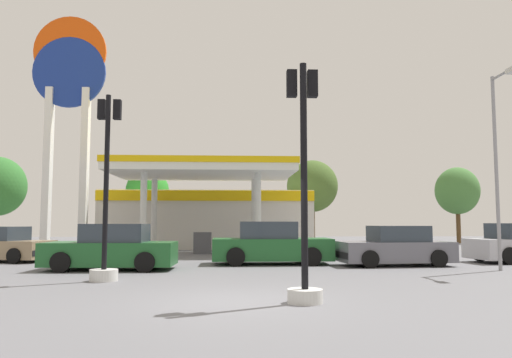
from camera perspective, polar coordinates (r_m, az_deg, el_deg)
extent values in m
plane|color=slate|center=(10.40, -2.04, -14.00)|extent=(90.00, 90.00, 0.00)
cube|color=beige|center=(32.23, -5.56, -4.77)|extent=(12.81, 6.64, 3.52)
cube|color=#EAB70C|center=(28.90, -5.83, -1.94)|extent=(12.81, 0.12, 0.60)
cube|color=white|center=(25.71, -6.17, 0.77)|extent=(9.21, 6.07, 0.35)
cube|color=#EAB70C|center=(25.74, -6.16, 1.49)|extent=(9.31, 6.17, 0.30)
cylinder|color=silver|center=(24.23, -12.98, -3.97)|extent=(0.32, 0.32, 4.04)
cylinder|color=silver|center=(23.91, 0.21, -4.09)|extent=(0.32, 0.32, 4.04)
cylinder|color=silver|center=(27.53, -11.78, -4.11)|extent=(0.32, 0.32, 4.04)
cylinder|color=silver|center=(27.25, -0.19, -4.20)|extent=(0.32, 0.32, 4.04)
cube|color=#4C4C51|center=(25.60, -6.24, -7.41)|extent=(0.90, 0.60, 1.10)
cube|color=white|center=(30.34, -23.10, 1.17)|extent=(0.40, 0.56, 9.37)
cube|color=white|center=(29.69, -19.34, 1.17)|extent=(0.40, 0.56, 9.37)
cylinder|color=navy|center=(31.08, -20.90, 11.53)|extent=(4.16, 0.22, 4.16)
cylinder|color=#EA4C0C|center=(31.47, -20.82, 13.70)|extent=(4.16, 0.22, 4.16)
cube|color=white|center=(31.31, -20.83, 12.60)|extent=(3.83, 0.08, 0.75)
cylinder|color=black|center=(17.98, 13.12, -9.08)|extent=(0.64, 0.26, 0.63)
cylinder|color=black|center=(19.57, 11.39, -8.77)|extent=(0.64, 0.26, 0.63)
cylinder|color=black|center=(19.01, 20.47, -8.66)|extent=(0.64, 0.26, 0.63)
cylinder|color=black|center=(20.52, 18.26, -8.44)|extent=(0.64, 0.26, 0.63)
cube|color=slate|center=(19.22, 15.85, -8.13)|extent=(4.24, 2.02, 0.75)
cube|color=#2D3842|center=(19.25, 16.21, -6.18)|extent=(2.07, 1.67, 0.63)
cube|color=black|center=(18.53, 10.01, -8.70)|extent=(0.24, 1.65, 0.24)
cylinder|color=black|center=(17.18, -21.76, -8.99)|extent=(0.67, 0.25, 0.66)
cylinder|color=black|center=(18.86, -19.85, -8.66)|extent=(0.67, 0.25, 0.66)
cylinder|color=black|center=(16.45, -12.81, -9.41)|extent=(0.67, 0.25, 0.66)
cylinder|color=black|center=(18.19, -11.68, -9.00)|extent=(0.67, 0.25, 0.66)
cube|color=#1E5928|center=(17.61, -16.56, -8.33)|extent=(4.40, 1.96, 0.79)
cube|color=#2D3842|center=(17.54, -16.01, -6.12)|extent=(2.12, 1.68, 0.66)
cube|color=black|center=(18.29, -23.10, -8.36)|extent=(0.18, 1.73, 0.25)
cylinder|color=black|center=(22.85, -23.73, -7.92)|extent=(0.64, 0.36, 0.61)
cylinder|color=black|center=(21.54, -26.29, -8.03)|extent=(0.64, 0.36, 0.61)
cube|color=#8C7556|center=(22.94, -27.45, -7.27)|extent=(4.29, 2.65, 0.72)
cube|color=#2D3842|center=(23.01, -27.66, -5.68)|extent=(2.22, 1.92, 0.61)
cube|color=black|center=(21.76, -23.43, -7.84)|extent=(0.52, 1.57, 0.23)
cylinder|color=black|center=(20.33, 5.69, -8.61)|extent=(0.70, 0.24, 0.70)
cylinder|color=black|center=(18.48, 6.54, -8.96)|extent=(0.70, 0.24, 0.70)
cylinder|color=black|center=(20.11, -2.41, -8.66)|extent=(0.70, 0.24, 0.70)
cylinder|color=black|center=(18.25, -2.38, -9.03)|extent=(0.70, 0.24, 0.70)
cube|color=#1E5928|center=(19.23, 1.87, -8.15)|extent=(4.58, 1.94, 0.83)
cube|color=#2D3842|center=(19.19, 1.38, -6.02)|extent=(2.19, 1.71, 0.70)
cube|color=black|center=(19.54, 8.51, -8.40)|extent=(0.14, 1.82, 0.26)
cylinder|color=black|center=(22.70, 24.60, -7.84)|extent=(0.69, 0.31, 0.67)
cylinder|color=black|center=(21.25, 27.40, -7.95)|extent=(0.69, 0.31, 0.67)
cylinder|color=silver|center=(14.37, -17.30, -10.65)|extent=(0.77, 0.77, 0.32)
cylinder|color=black|center=(14.34, -17.03, -0.21)|extent=(0.14, 0.14, 4.91)
cube|color=black|center=(14.86, -17.51, 7.72)|extent=(0.21, 0.20, 0.57)
sphere|color=red|center=(15.01, -17.37, 8.29)|extent=(0.15, 0.15, 0.15)
sphere|color=#D89E0C|center=(14.97, -17.39, 7.62)|extent=(0.15, 0.15, 0.15)
sphere|color=green|center=(14.93, -17.41, 6.94)|extent=(0.15, 0.15, 0.15)
cube|color=black|center=(14.75, -15.84, 7.77)|extent=(0.21, 0.20, 0.57)
sphere|color=red|center=(14.91, -15.71, 8.34)|extent=(0.15, 0.15, 0.15)
sphere|color=#D89E0C|center=(14.87, -15.73, 7.66)|extent=(0.15, 0.15, 0.15)
sphere|color=green|center=(14.83, -15.75, 6.98)|extent=(0.15, 0.15, 0.15)
cylinder|color=silver|center=(10.15, 5.73, -13.41)|extent=(0.72, 0.72, 0.28)
cylinder|color=black|center=(10.08, 5.61, 0.58)|extent=(0.14, 0.14, 4.65)
cube|color=black|center=(10.58, 4.18, 11.01)|extent=(0.21, 0.20, 0.57)
sphere|color=red|center=(10.74, 4.09, 11.76)|extent=(0.15, 0.15, 0.15)
sphere|color=#D89E0C|center=(10.69, 4.10, 10.83)|extent=(0.15, 0.15, 0.15)
sphere|color=green|center=(10.65, 4.10, 9.90)|extent=(0.15, 0.15, 0.15)
cube|color=black|center=(10.64, 6.58, 10.94)|extent=(0.21, 0.20, 0.57)
sphere|color=red|center=(10.81, 6.46, 11.68)|extent=(0.15, 0.15, 0.15)
sphere|color=#D89E0C|center=(10.75, 6.47, 10.76)|extent=(0.15, 0.15, 0.15)
sphere|color=green|center=(10.71, 6.48, 9.83)|extent=(0.15, 0.15, 0.15)
cylinder|color=brown|center=(36.43, -12.60, -5.27)|extent=(0.24, 0.24, 2.80)
ellipsoid|color=#2B8627|center=(36.51, -12.53, -1.25)|extent=(3.08, 3.08, 2.91)
cylinder|color=brown|center=(35.77, 6.61, -5.32)|extent=(0.33, 0.33, 2.85)
ellipsoid|color=#456229|center=(35.86, 6.57, -0.82)|extent=(3.70, 3.70, 3.76)
cylinder|color=brown|center=(40.94, 22.50, -4.97)|extent=(0.33, 0.33, 2.80)
ellipsoid|color=#457939|center=(41.01, 22.38, -1.27)|extent=(3.32, 3.32, 3.64)
cylinder|color=gray|center=(18.60, 26.19, 0.75)|extent=(0.12, 0.12, 6.66)
cylinder|color=gray|center=(18.66, 26.71, 10.85)|extent=(0.09, 1.20, 0.09)
cube|color=beige|center=(18.15, 27.67, 11.17)|extent=(0.24, 0.44, 0.16)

